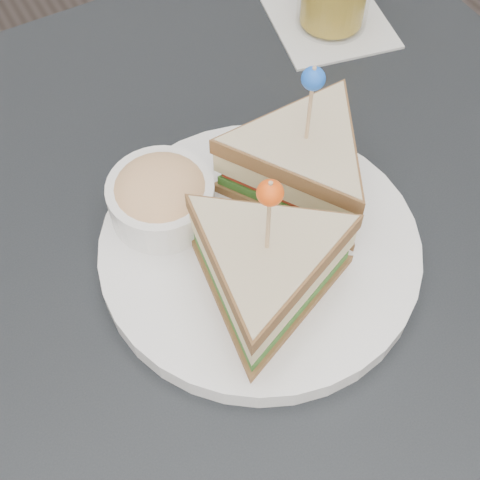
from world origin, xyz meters
name	(u,v)px	position (x,y,z in m)	size (l,w,h in m)	color
table	(236,331)	(0.00, 0.00, 0.67)	(0.80, 0.80, 0.75)	black
plate_meal	(267,221)	(0.04, 0.02, 0.79)	(0.31, 0.29, 0.15)	white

